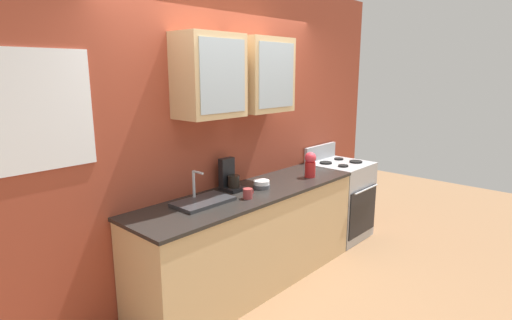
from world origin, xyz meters
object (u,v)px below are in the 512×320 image
Objects in this scene: vase at (310,164)px; coffee_maker at (230,178)px; bowl_stack at (262,184)px; cup_near_sink at (248,193)px; sink_faucet at (203,201)px; stove_range at (339,199)px.

vase is 0.89× the size of coffee_maker.
coffee_maker is at bearing 140.58° from bowl_stack.
bowl_stack is 0.65m from vase.
coffee_maker is (-0.87, 0.29, -0.03)m from vase.
bowl_stack is at bearing 20.89° from cup_near_sink.
coffee_maker reaches higher than bowl_stack.
coffee_maker is (-0.23, 0.19, 0.07)m from bowl_stack.
sink_faucet is 3.15× the size of bowl_stack.
bowl_stack is at bearing -5.64° from sink_faucet.
sink_faucet is (-2.08, 0.06, 0.47)m from stove_range.
coffee_maker is (0.43, 0.12, 0.09)m from sink_faucet.
cup_near_sink is at bearing -105.38° from coffee_maker.
stove_range is at bearing 7.31° from vase.
vase reaches higher than bowl_stack.
cup_near_sink is (-0.31, -0.12, 0.01)m from bowl_stack.
coffee_maker reaches higher than sink_faucet.
bowl_stack is at bearing -39.42° from coffee_maker.
coffee_maker is at bearing 173.55° from stove_range.
sink_faucet is at bearing -163.99° from coffee_maker.
stove_range is at bearing -6.45° from coffee_maker.
cup_near_sink is at bearing -159.11° from bowl_stack.
vase reaches higher than cup_near_sink.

